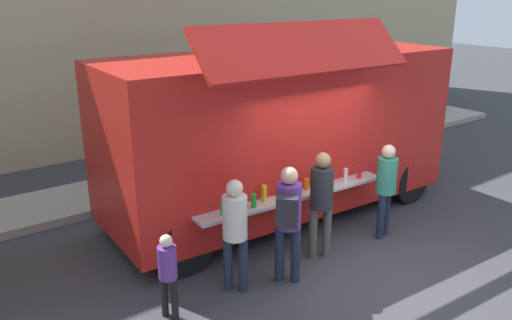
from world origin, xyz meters
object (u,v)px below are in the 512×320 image
at_px(customer_mid_with_backpack, 288,214).
at_px(customer_rear_waiting, 235,226).
at_px(trash_bin, 354,126).
at_px(food_truck_main, 280,130).
at_px(child_near_queue, 168,269).
at_px(customer_extra_browsing, 386,183).
at_px(customer_front_ordering, 321,196).

xyz_separation_m(customer_mid_with_backpack, customer_rear_waiting, (-0.70, 0.27, -0.08)).
height_order(trash_bin, customer_rear_waiting, customer_rear_waiting).
height_order(food_truck_main, customer_mid_with_backpack, food_truck_main).
distance_m(food_truck_main, child_near_queue, 3.68).
distance_m(customer_rear_waiting, child_near_queue, 1.06).
relative_size(food_truck_main, trash_bin, 6.64).
height_order(customer_rear_waiting, customer_extra_browsing, customer_rear_waiting).
bearing_deg(customer_extra_browsing, child_near_queue, 70.32).
relative_size(trash_bin, child_near_queue, 0.82).
xyz_separation_m(trash_bin, child_near_queue, (-7.58, -4.02, 0.22)).
height_order(trash_bin, customer_extra_browsing, customer_extra_browsing).
xyz_separation_m(food_truck_main, child_near_queue, (-3.14, -1.70, -0.91)).
height_order(customer_extra_browsing, child_near_queue, customer_extra_browsing).
height_order(customer_mid_with_backpack, customer_rear_waiting, customer_mid_with_backpack).
bearing_deg(child_near_queue, customer_mid_with_backpack, -36.96).
distance_m(customer_mid_with_backpack, customer_extra_browsing, 2.24).
relative_size(trash_bin, customer_front_ordering, 0.56).
bearing_deg(customer_mid_with_backpack, trash_bin, -10.14).
relative_size(customer_extra_browsing, child_near_queue, 1.39).
xyz_separation_m(food_truck_main, trash_bin, (4.44, 2.32, -1.13)).
bearing_deg(child_near_queue, trash_bin, -0.84).
xyz_separation_m(trash_bin, customer_extra_browsing, (-3.62, -4.10, 0.49)).
bearing_deg(customer_rear_waiting, customer_front_ordering, -44.29).
relative_size(customer_rear_waiting, customer_extra_browsing, 1.02).
bearing_deg(trash_bin, child_near_queue, -152.03).
xyz_separation_m(customer_rear_waiting, child_near_queue, (-1.03, -0.02, -0.29)).
height_order(customer_front_ordering, child_near_queue, customer_front_ordering).
height_order(trash_bin, customer_front_ordering, customer_front_ordering).
relative_size(food_truck_main, customer_mid_with_backpack, 3.67).
bearing_deg(customer_extra_browsing, customer_front_ordering, 67.06).
height_order(customer_front_ordering, customer_mid_with_backpack, customer_mid_with_backpack).
relative_size(customer_mid_with_backpack, child_near_queue, 1.49).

